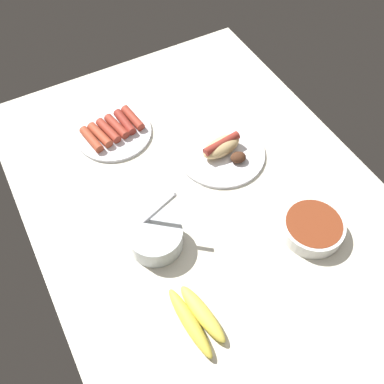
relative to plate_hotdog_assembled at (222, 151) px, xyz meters
The scene contains 6 objects.
ground_plane 14.73cm from the plate_hotdog_assembled, 127.37° to the left, with size 120.00×90.00×3.00cm, color silver.
plate_hotdog_assembled is the anchor object (origin of this frame).
bowl_coleslaw 33.76cm from the plate_hotdog_assembled, 120.42° to the left, with size 13.45×13.78×15.28cm.
bowl_chili 33.50cm from the plate_hotdog_assembled, 168.68° to the right, with size 15.55×15.55×4.36cm.
plate_sausages 32.82cm from the plate_hotdog_assembled, 47.27° to the left, with size 22.63×22.63×3.57cm.
banana_bunch 48.86cm from the plate_hotdog_assembled, 142.47° to the left, with size 17.89×8.21×3.35cm.
Camera 1 is at (-57.32, 34.28, 94.64)cm, focal length 40.21 mm.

